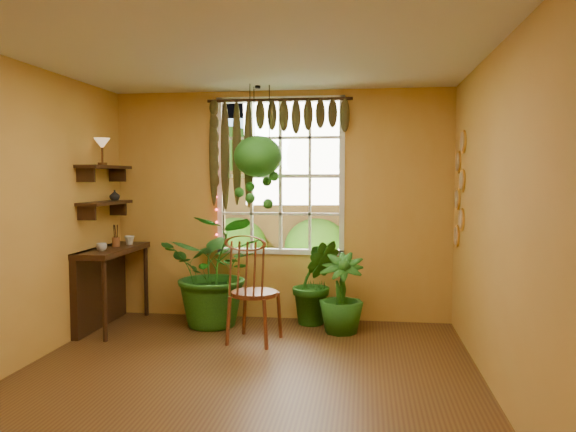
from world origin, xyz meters
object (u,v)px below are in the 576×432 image
Objects in this scene: windsor_chair at (253,307)px; potted_plant_left at (217,270)px; counter_ledge at (104,278)px; potted_plant_mid at (316,282)px; hanging_basket at (258,160)px.

potted_plant_left is at bearing 144.48° from windsor_chair.
windsor_chair is (1.78, -0.38, -0.18)m from counter_ledge.
windsor_chair is 0.99m from potted_plant_mid.
counter_ledge is 0.87× the size of hanging_basket.
windsor_chair is at bearing -12.01° from counter_ledge.
windsor_chair is 1.31× the size of potted_plant_mid.
potted_plant_left is 1.32m from hanging_basket.
hanging_basket is at bearing 8.39° from counter_ledge.
windsor_chair reaches higher than counter_ledge.
potted_plant_mid is at bearing 11.33° from potted_plant_left.
potted_plant_mid is at bearing 10.04° from counter_ledge.
windsor_chair reaches higher than potted_plant_mid.
hanging_basket is (1.72, 0.25, 1.32)m from counter_ledge.
potted_plant_left reaches higher than windsor_chair.
counter_ledge is 1.27m from potted_plant_left.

